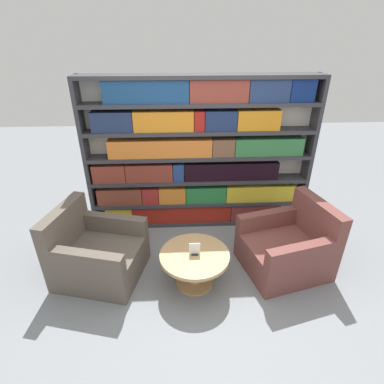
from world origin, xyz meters
The scene contains 6 objects.
ground_plane centered at (0.00, 0.00, 0.00)m, with size 14.00×14.00×0.00m, color gray.
bookshelf centered at (-0.02, 1.50, 1.05)m, with size 3.10×0.30×2.12m.
armchair_left centered at (-1.28, 0.42, 0.28)m, with size 1.09×1.02×0.86m.
armchair_right centered at (0.99, 0.42, 0.28)m, with size 1.10×1.03×0.86m.
coffee_table centered at (-0.14, 0.19, 0.30)m, with size 0.77×0.77×0.42m.
table_sign centered at (-0.14, 0.19, 0.49)m, with size 0.12×0.06×0.14m.
Camera 1 is at (-0.30, -2.37, 2.56)m, focal length 28.00 mm.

